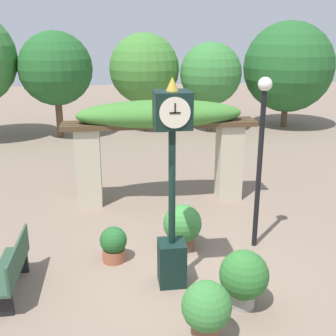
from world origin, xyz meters
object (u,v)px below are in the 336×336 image
(potted_plant_near_left, at_px, (113,244))
(lamp_post, at_px, (261,142))
(park_bench, at_px, (12,269))
(pedestal_clock, at_px, (172,184))
(potted_plant_far_left, at_px, (206,309))
(potted_plant_near_right, at_px, (182,226))
(potted_plant_far_right, at_px, (244,277))

(potted_plant_near_left, height_order, lamp_post, lamp_post)
(park_bench, relative_size, lamp_post, 0.46)
(pedestal_clock, distance_m, potted_plant_far_left, 2.02)
(potted_plant_near_right, height_order, potted_plant_far_right, potted_plant_far_right)
(pedestal_clock, distance_m, potted_plant_far_right, 1.85)
(pedestal_clock, height_order, potted_plant_far_left, pedestal_clock)
(pedestal_clock, relative_size, potted_plant_near_left, 5.14)
(pedestal_clock, height_order, potted_plant_near_right, pedestal_clock)
(potted_plant_near_right, bearing_deg, potted_plant_far_left, -92.27)
(pedestal_clock, xyz_separation_m, park_bench, (-2.67, 0.07, -1.40))
(potted_plant_far_left, distance_m, lamp_post, 3.52)
(potted_plant_far_right, relative_size, park_bench, 0.61)
(pedestal_clock, bearing_deg, potted_plant_near_right, 72.33)
(potted_plant_far_left, bearing_deg, pedestal_clock, 100.14)
(lamp_post, bearing_deg, pedestal_clock, -148.68)
(potted_plant_near_right, distance_m, potted_plant_far_left, 2.71)
(potted_plant_near_right, height_order, potted_plant_far_left, potted_plant_near_right)
(potted_plant_near_right, relative_size, park_bench, 0.60)
(potted_plant_near_right, bearing_deg, pedestal_clock, -107.67)
(potted_plant_near_left, distance_m, lamp_post, 3.42)
(potted_plant_far_right, relative_size, lamp_post, 0.28)
(lamp_post, bearing_deg, potted_plant_far_left, -121.02)
(park_bench, bearing_deg, potted_plant_near_right, 110.24)
(potted_plant_near_right, relative_size, potted_plant_far_left, 1.00)
(pedestal_clock, distance_m, potted_plant_near_right, 1.83)
(potted_plant_far_left, xyz_separation_m, park_bench, (-2.94, 1.59, -0.09))
(pedestal_clock, relative_size, potted_plant_near_right, 3.78)
(pedestal_clock, bearing_deg, potted_plant_far_left, -79.86)
(potted_plant_near_right, distance_m, potted_plant_far_right, 2.09)
(potted_plant_near_right, xyz_separation_m, potted_plant_far_right, (0.65, -1.99, 0.03))
(potted_plant_near_left, bearing_deg, pedestal_clock, -41.88)
(potted_plant_near_right, relative_size, potted_plant_far_right, 0.98)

